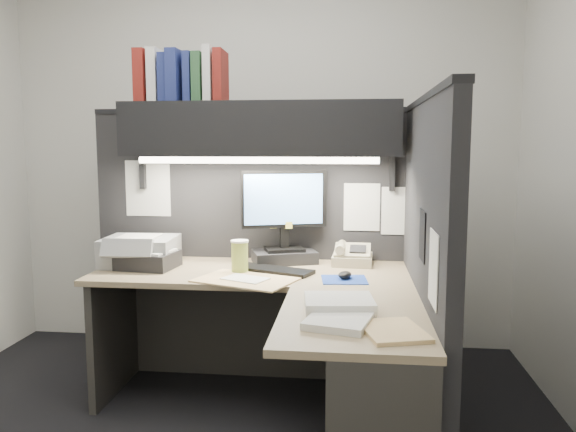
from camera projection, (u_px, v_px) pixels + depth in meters
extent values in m
cube|color=silver|center=(260.00, 154.00, 3.93)|extent=(3.50, 0.04, 2.70)
cube|color=black|center=(251.00, 246.00, 3.44)|extent=(1.90, 0.06, 1.60)
cube|color=black|center=(425.00, 278.00, 2.59)|extent=(0.06, 1.50, 1.60)
cube|color=#957B5F|center=(252.00, 273.00, 3.07)|extent=(1.70, 0.68, 0.03)
cube|color=#957B5F|center=(353.00, 319.00, 2.26)|extent=(0.60, 0.85, 0.03)
cube|color=#2F2D2A|center=(261.00, 321.00, 3.41)|extent=(1.61, 0.02, 0.70)
cube|color=#2F2D2A|center=(114.00, 332.00, 3.21)|extent=(0.04, 0.61, 0.70)
cube|color=black|center=(261.00, 129.00, 3.16)|extent=(1.55, 0.34, 0.30)
cylinder|color=white|center=(257.00, 160.00, 3.04)|extent=(1.32, 0.04, 0.04)
cube|color=black|center=(284.00, 257.00, 3.27)|extent=(0.41, 0.32, 0.07)
cube|color=black|center=(284.00, 237.00, 3.26)|extent=(0.06, 0.05, 0.12)
cube|color=black|center=(284.00, 199.00, 3.23)|extent=(0.48, 0.19, 0.33)
cube|color=#72ACFA|center=(284.00, 199.00, 3.21)|extent=(0.44, 0.15, 0.29)
cube|color=black|center=(274.00, 270.00, 3.03)|extent=(0.45, 0.30, 0.02)
cube|color=#1B3997|center=(344.00, 280.00, 2.85)|extent=(0.25, 0.23, 0.00)
ellipsoid|color=black|center=(345.00, 275.00, 2.86)|extent=(0.09, 0.11, 0.04)
cube|color=#BBB190|center=(352.00, 257.00, 3.22)|extent=(0.24, 0.25, 0.09)
cylinder|color=#A9B849|center=(240.00, 258.00, 3.00)|extent=(0.10, 0.10, 0.17)
cube|color=#95989A|center=(140.00, 251.00, 3.21)|extent=(0.41, 0.35, 0.16)
cube|color=black|center=(148.00, 260.00, 3.13)|extent=(0.33, 0.29, 0.09)
cube|color=#DEBA7D|center=(245.00, 280.00, 2.83)|extent=(0.56, 0.46, 0.01)
cube|color=white|center=(339.00, 304.00, 2.31)|extent=(0.31, 0.27, 0.05)
cube|color=white|center=(340.00, 319.00, 2.15)|extent=(0.29, 0.33, 0.03)
cube|color=#DEBA7D|center=(393.00, 331.00, 2.04)|extent=(0.27, 0.31, 0.02)
cube|color=maroon|center=(144.00, 77.00, 3.21)|extent=(0.07, 0.22, 0.30)
cube|color=silver|center=(157.00, 77.00, 3.20)|extent=(0.06, 0.22, 0.30)
cube|color=navy|center=(167.00, 79.00, 3.19)|extent=(0.05, 0.22, 0.27)
cube|color=navy|center=(177.00, 77.00, 3.16)|extent=(0.07, 0.22, 0.29)
cube|color=navy|center=(191.00, 78.00, 3.18)|extent=(0.04, 0.22, 0.28)
cube|color=#264D2C|center=(200.00, 79.00, 3.18)|extent=(0.05, 0.22, 0.27)
cube|color=silver|center=(211.00, 75.00, 3.17)|extent=(0.05, 0.22, 0.31)
cube|color=maroon|center=(221.00, 77.00, 3.16)|extent=(0.05, 0.22, 0.29)
cube|color=white|center=(362.00, 207.00, 3.30)|extent=(0.21, 0.00, 0.28)
cube|color=white|center=(400.00, 211.00, 3.28)|extent=(0.21, 0.00, 0.28)
cube|color=white|center=(148.00, 188.00, 3.43)|extent=(0.28, 0.00, 0.34)
cube|color=black|center=(422.00, 236.00, 2.43)|extent=(0.00, 0.18, 0.22)
cube|color=white|center=(433.00, 269.00, 2.10)|extent=(0.00, 0.21, 0.28)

